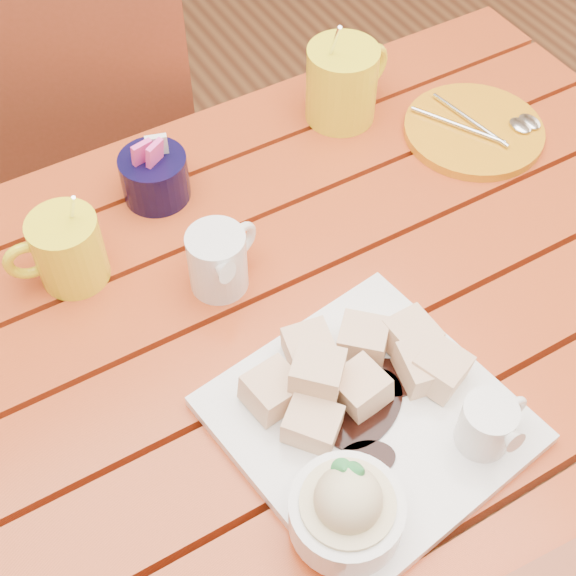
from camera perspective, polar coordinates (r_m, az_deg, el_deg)
ground at (r=1.59m, az=0.41°, el=-18.58°), size 5.00×5.00×0.00m
table at (r=1.01m, az=0.61°, el=-6.25°), size 1.20×0.79×0.75m
dessert_plate at (r=0.82m, az=5.67°, el=-10.08°), size 0.31×0.31×0.11m
coffee_mug_left at (r=0.96m, az=-15.51°, el=2.66°), size 0.12×0.08×0.14m
coffee_mug_right at (r=1.14m, az=3.95°, el=14.42°), size 0.14×0.10×0.16m
cream_pitcher at (r=0.93m, az=-4.89°, el=2.04°), size 0.10×0.09×0.08m
sugar_caddy at (r=1.04m, az=-9.46°, el=7.87°), size 0.09×0.09×0.09m
orange_saucer at (r=1.17m, az=13.16°, el=10.88°), size 0.19×0.19×0.02m
chair_far at (r=1.48m, az=-15.47°, el=9.29°), size 0.59×0.59×0.97m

